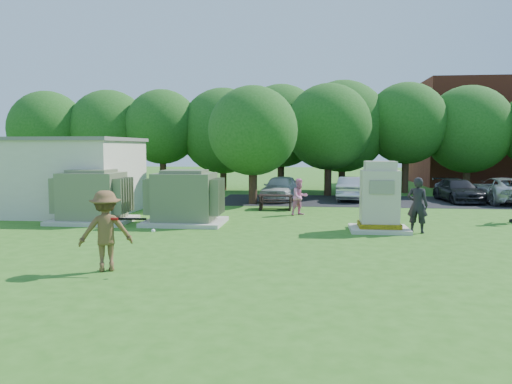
# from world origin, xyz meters

# --- Properties ---
(ground) EXTENTS (120.00, 120.00, 0.00)m
(ground) POSITION_xyz_m (0.00, 0.00, 0.00)
(ground) COLOR #2D6619
(ground) RESTS_ON ground
(service_building) EXTENTS (10.00, 5.00, 3.20)m
(service_building) POSITION_xyz_m (-11.00, 7.00, 1.60)
(service_building) COLOR beige
(service_building) RESTS_ON ground
(service_building_roof) EXTENTS (10.20, 5.20, 0.15)m
(service_building_roof) POSITION_xyz_m (-11.00, 7.00, 3.27)
(service_building_roof) COLOR slate
(service_building_roof) RESTS_ON service_building
(parking_strip) EXTENTS (20.00, 6.00, 0.01)m
(parking_strip) POSITION_xyz_m (7.00, 13.50, 0.01)
(parking_strip) COLOR #232326
(parking_strip) RESTS_ON ground
(transformer_left) EXTENTS (3.00, 2.40, 2.07)m
(transformer_left) POSITION_xyz_m (-6.50, 4.50, 0.97)
(transformer_left) COLOR beige
(transformer_left) RESTS_ON ground
(transformer_right) EXTENTS (3.00, 2.40, 2.07)m
(transformer_right) POSITION_xyz_m (-2.80, 4.50, 0.97)
(transformer_right) COLOR beige
(transformer_right) RESTS_ON ground
(generator_cabinet) EXTENTS (2.01, 1.65, 2.45)m
(generator_cabinet) POSITION_xyz_m (4.39, 3.62, 1.07)
(generator_cabinet) COLOR beige
(generator_cabinet) RESTS_ON ground
(picnic_table) EXTENTS (1.60, 1.20, 0.68)m
(picnic_table) POSITION_xyz_m (0.34, 9.33, 0.43)
(picnic_table) COLOR black
(picnic_table) RESTS_ON ground
(batter) EXTENTS (1.43, 1.17, 1.92)m
(batter) POSITION_xyz_m (-2.82, -2.84, 0.96)
(batter) COLOR brown
(batter) RESTS_ON ground
(person_by_generator) EXTENTS (0.82, 0.68, 1.92)m
(person_by_generator) POSITION_xyz_m (5.63, 3.40, 0.96)
(person_by_generator) COLOR black
(person_by_generator) RESTS_ON ground
(person_at_picnic) EXTENTS (0.98, 0.94, 1.59)m
(person_at_picnic) POSITION_xyz_m (1.52, 7.46, 0.80)
(person_at_picnic) COLOR pink
(person_at_picnic) RESTS_ON ground
(car_white) EXTENTS (2.26, 4.27, 1.39)m
(car_white) POSITION_xyz_m (0.31, 13.39, 0.69)
(car_white) COLOR silver
(car_white) RESTS_ON ground
(car_silver_a) EXTENTS (2.04, 4.16, 1.31)m
(car_silver_a) POSITION_xyz_m (4.30, 13.99, 0.66)
(car_silver_a) COLOR #BDBCC2
(car_silver_a) RESTS_ON ground
(car_dark) EXTENTS (2.05, 4.32, 1.22)m
(car_dark) POSITION_xyz_m (9.88, 13.75, 0.61)
(car_dark) COLOR black
(car_dark) RESTS_ON ground
(car_silver_b) EXTENTS (2.30, 4.86, 1.34)m
(car_silver_b) POSITION_xyz_m (12.04, 13.58, 0.67)
(car_silver_b) COLOR #B1B2B6
(car_silver_b) RESTS_ON ground
(batting_equipment) EXTENTS (1.15, 0.27, 0.32)m
(batting_equipment) POSITION_xyz_m (-2.20, -2.92, 1.22)
(batting_equipment) COLOR black
(batting_equipment) RESTS_ON ground
(tree_row) EXTENTS (41.30, 13.30, 7.30)m
(tree_row) POSITION_xyz_m (1.75, 18.50, 4.15)
(tree_row) COLOR #47301E
(tree_row) RESTS_ON ground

